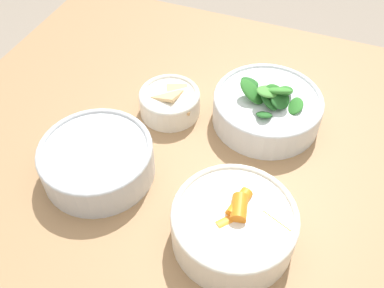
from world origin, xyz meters
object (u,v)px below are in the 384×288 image
object	(u,v)px
bowl_carrots	(234,225)
bowl_greens	(267,107)
bowl_cookies	(170,101)
bowl_beans_hotdog	(97,161)

from	to	relation	value
bowl_carrots	bowl_greens	size ratio (longest dim) A/B	0.92
bowl_carrots	bowl_greens	world-z (taller)	bowl_greens
bowl_greens	bowl_cookies	size ratio (longest dim) A/B	1.74
bowl_beans_hotdog	bowl_cookies	bearing A→B (deg)	-106.34
bowl_beans_hotdog	bowl_cookies	size ratio (longest dim) A/B	1.63
bowl_greens	bowl_cookies	distance (m)	0.18
bowl_beans_hotdog	bowl_cookies	world-z (taller)	bowl_beans_hotdog
bowl_carrots	bowl_beans_hotdog	distance (m)	0.25
bowl_carrots	bowl_beans_hotdog	size ratio (longest dim) A/B	0.97
bowl_greens	bowl_beans_hotdog	distance (m)	0.32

